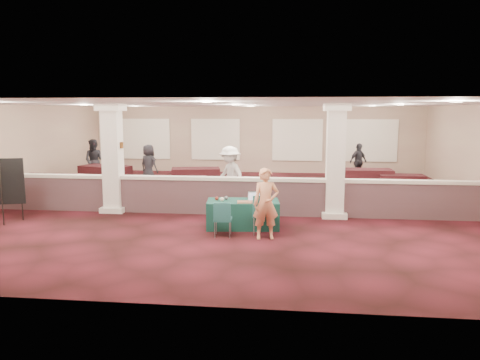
# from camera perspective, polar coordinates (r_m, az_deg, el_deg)

# --- Properties ---
(ground) EXTENTS (16.00, 16.00, 0.00)m
(ground) POSITION_cam_1_polar(r_m,az_deg,el_deg) (15.19, -0.49, -2.96)
(ground) COLOR #4C131C
(ground) RESTS_ON ground
(wall_back) EXTENTS (16.00, 0.04, 3.20)m
(wall_back) POSITION_cam_1_polar(r_m,az_deg,el_deg) (22.89, 1.97, 4.94)
(wall_back) COLOR gray
(wall_back) RESTS_ON ground
(wall_front) EXTENTS (16.00, 0.04, 3.20)m
(wall_front) POSITION_cam_1_polar(r_m,az_deg,el_deg) (7.16, -8.38, -3.00)
(wall_front) COLOR gray
(wall_front) RESTS_ON ground
(wall_left) EXTENTS (0.04, 16.00, 3.20)m
(wall_left) POSITION_cam_1_polar(r_m,az_deg,el_deg) (17.80, -27.03, 3.00)
(wall_left) COLOR gray
(wall_left) RESTS_ON ground
(ceiling) EXTENTS (16.00, 16.00, 0.02)m
(ceiling) POSITION_cam_1_polar(r_m,az_deg,el_deg) (14.89, -0.50, 9.20)
(ceiling) COLOR silver
(ceiling) RESTS_ON wall_back
(partition_wall) EXTENTS (15.60, 0.28, 1.10)m
(partition_wall) POSITION_cam_1_polar(r_m,az_deg,el_deg) (13.62, -1.26, -1.86)
(partition_wall) COLOR brown
(partition_wall) RESTS_ON ground
(column_left) EXTENTS (0.72, 0.72, 3.20)m
(column_left) POSITION_cam_1_polar(r_m,az_deg,el_deg) (14.37, -15.26, 2.69)
(column_left) COLOR white
(column_left) RESTS_ON ground
(column_right) EXTENTS (0.72, 0.72, 3.20)m
(column_right) POSITION_cam_1_polar(r_m,az_deg,el_deg) (13.40, 11.55, 2.41)
(column_right) COLOR white
(column_right) RESTS_ON ground
(sconce_left) EXTENTS (0.12, 0.12, 0.18)m
(sconce_left) POSITION_cam_1_polar(r_m,az_deg,el_deg) (14.44, -16.35, 4.12)
(sconce_left) COLOR brown
(sconce_left) RESTS_ON column_left
(sconce_right) EXTENTS (0.12, 0.12, 0.18)m
(sconce_right) POSITION_cam_1_polar(r_m,az_deg,el_deg) (14.24, -14.27, 4.14)
(sconce_right) COLOR brown
(sconce_right) RESTS_ON column_left
(near_table) EXTENTS (1.93, 1.11, 0.71)m
(near_table) POSITION_cam_1_polar(r_m,az_deg,el_deg) (12.14, 0.36, -4.17)
(near_table) COLOR #0D3225
(near_table) RESTS_ON ground
(conf_chair_main) EXTENTS (0.52, 0.52, 0.99)m
(conf_chair_main) POSITION_cam_1_polar(r_m,az_deg,el_deg) (11.40, 2.77, -3.83)
(conf_chair_main) COLOR #205B5D
(conf_chair_main) RESTS_ON ground
(conf_chair_side) EXTENTS (0.45, 0.46, 0.86)m
(conf_chair_side) POSITION_cam_1_polar(r_m,az_deg,el_deg) (11.20, -2.15, -4.46)
(conf_chair_side) COLOR #205B5D
(conf_chair_side) RESTS_ON ground
(easel_board) EXTENTS (1.00, 0.61, 1.75)m
(easel_board) POSITION_cam_1_polar(r_m,az_deg,el_deg) (14.00, -26.84, -0.24)
(easel_board) COLOR black
(easel_board) RESTS_ON ground
(woman) EXTENTS (0.67, 0.52, 1.68)m
(woman) POSITION_cam_1_polar(r_m,az_deg,el_deg) (11.02, 3.17, -2.90)
(woman) COLOR tan
(woman) RESTS_ON ground
(far_table_front_left) EXTENTS (2.03, 1.04, 0.81)m
(far_table_front_left) POSITION_cam_1_polar(r_m,az_deg,el_deg) (17.42, -22.10, -0.75)
(far_table_front_left) COLOR black
(far_table_front_left) RESTS_ON ground
(far_table_front_center) EXTENTS (2.10, 1.43, 0.77)m
(far_table_front_center) POSITION_cam_1_polar(r_m,az_deg,el_deg) (15.91, -7.47, -1.09)
(far_table_front_center) COLOR black
(far_table_front_center) RESTS_ON ground
(far_table_front_right) EXTENTS (1.63, 0.87, 0.65)m
(far_table_front_right) POSITION_cam_1_polar(r_m,az_deg,el_deg) (18.42, 19.11, -0.38)
(far_table_front_right) COLOR black
(far_table_front_right) RESTS_ON ground
(far_table_back_left) EXTENTS (2.20, 1.56, 0.81)m
(far_table_back_left) POSITION_cam_1_polar(r_m,az_deg,el_deg) (19.67, -16.09, 0.52)
(far_table_back_left) COLOR black
(far_table_back_left) RESTS_ON ground
(far_table_back_center) EXTENTS (2.03, 1.32, 0.76)m
(far_table_back_center) POSITION_cam_1_polar(r_m,az_deg,el_deg) (18.56, -5.41, 0.29)
(far_table_back_center) COLOR black
(far_table_back_center) RESTS_ON ground
(far_table_back_right) EXTENTS (1.93, 0.99, 0.77)m
(far_table_back_right) POSITION_cam_1_polar(r_m,az_deg,el_deg) (18.68, 15.16, 0.11)
(far_table_back_right) COLOR black
(far_table_back_right) RESTS_ON ground
(attendee_a) EXTENTS (0.91, 0.56, 1.82)m
(attendee_a) POSITION_cam_1_polar(r_m,az_deg,el_deg) (20.65, -17.29, 2.25)
(attendee_a) COLOR black
(attendee_a) RESTS_ON ground
(attendee_b) EXTENTS (1.25, 1.23, 1.88)m
(attendee_b) POSITION_cam_1_polar(r_m,az_deg,el_deg) (15.06, -1.23, 0.56)
(attendee_b) COLOR silver
(attendee_b) RESTS_ON ground
(attendee_c) EXTENTS (1.02, 0.93, 1.61)m
(attendee_c) POSITION_cam_1_polar(r_m,az_deg,el_deg) (20.92, 14.21, 2.16)
(attendee_c) COLOR black
(attendee_c) RESTS_ON ground
(attendee_d) EXTENTS (0.93, 0.75, 1.65)m
(attendee_d) POSITION_cam_1_polar(r_m,az_deg,el_deg) (19.30, -11.07, 1.82)
(attendee_d) COLOR black
(attendee_d) RESTS_ON ground
(laptop_base) EXTENTS (0.34, 0.26, 0.02)m
(laptop_base) POSITION_cam_1_polar(r_m,az_deg,el_deg) (12.02, 1.75, -2.54)
(laptop_base) COLOR silver
(laptop_base) RESTS_ON near_table
(laptop_screen) EXTENTS (0.32, 0.05, 0.21)m
(laptop_screen) POSITION_cam_1_polar(r_m,az_deg,el_deg) (12.11, 1.74, -1.90)
(laptop_screen) COLOR silver
(laptop_screen) RESTS_ON near_table
(screen_glow) EXTENTS (0.29, 0.03, 0.18)m
(screen_glow) POSITION_cam_1_polar(r_m,az_deg,el_deg) (12.10, 1.74, -1.98)
(screen_glow) COLOR silver
(screen_glow) RESTS_ON near_table
(knitting) EXTENTS (0.42, 0.33, 0.03)m
(knitting) POSITION_cam_1_polar(r_m,az_deg,el_deg) (11.82, 0.59, -2.69)
(knitting) COLOR #D15B21
(knitting) RESTS_ON near_table
(yarn_cream) EXTENTS (0.11, 0.11, 0.11)m
(yarn_cream) POSITION_cam_1_polar(r_m,az_deg,el_deg) (11.97, -2.19, -2.37)
(yarn_cream) COLOR beige
(yarn_cream) RESTS_ON near_table
(yarn_red) EXTENTS (0.10, 0.10, 0.10)m
(yarn_red) POSITION_cam_1_polar(r_m,az_deg,el_deg) (12.12, -2.85, -2.26)
(yarn_red) COLOR maroon
(yarn_red) RESTS_ON near_table
(yarn_grey) EXTENTS (0.10, 0.10, 0.10)m
(yarn_grey) POSITION_cam_1_polar(r_m,az_deg,el_deg) (12.18, -1.69, -2.19)
(yarn_grey) COLOR #54545A
(yarn_grey) RESTS_ON near_table
(scissors) EXTENTS (0.12, 0.04, 0.01)m
(scissors) POSITION_cam_1_polar(r_m,az_deg,el_deg) (11.81, 3.42, -2.76)
(scissors) COLOR #AC1B12
(scissors) RESTS_ON near_table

